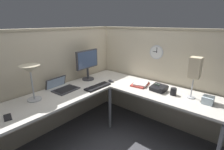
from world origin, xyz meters
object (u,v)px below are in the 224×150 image
object	(u,v)px
monitor	(87,63)
keyboard	(98,87)
office_phone	(159,88)
computer_mouse	(111,81)
desk_lamp_dome	(30,72)
cell_phone	(8,117)
coffee_mug	(173,92)
wall_clock	(157,52)
tissue_box	(208,100)
book_stack	(140,84)
desk_lamp_paper	(195,69)
laptop	(62,87)

from	to	relation	value
monitor	keyboard	world-z (taller)	monitor
office_phone	keyboard	bearing A→B (deg)	121.32
keyboard	computer_mouse	xyz separation A→B (m)	(0.31, 0.00, 0.01)
desk_lamp_dome	cell_phone	size ratio (longest dim) A/B	3.09
keyboard	cell_phone	xyz separation A→B (m)	(-1.19, 0.12, -0.01)
coffee_mug	wall_clock	distance (m)	0.73
computer_mouse	desk_lamp_dome	size ratio (longest dim) A/B	0.23
cell_phone	coffee_mug	distance (m)	1.96
monitor	tissue_box	bearing A→B (deg)	-79.84
coffee_mug	book_stack	bearing A→B (deg)	85.42
computer_mouse	cell_phone	distance (m)	1.50
monitor	keyboard	size ratio (longest dim) A/B	1.16
computer_mouse	cell_phone	xyz separation A→B (m)	(-1.50, 0.11, -0.01)
computer_mouse	book_stack	bearing A→B (deg)	-67.77
monitor	desk_lamp_paper	size ratio (longest dim) A/B	0.94
cell_phone	tissue_box	bearing A→B (deg)	-27.94
book_stack	desk_lamp_paper	bearing A→B (deg)	-88.35
desk_lamp_dome	desk_lamp_paper	bearing A→B (deg)	-48.33
desk_lamp_paper	desk_lamp_dome	bearing A→B (deg)	131.67
laptop	desk_lamp_paper	size ratio (longest dim) A/B	0.76
keyboard	desk_lamp_paper	xyz separation A→B (m)	(0.51, -1.17, 0.37)
tissue_box	coffee_mug	bearing A→B (deg)	92.64
computer_mouse	desk_lamp_dome	distance (m)	1.21
cell_phone	office_phone	bearing A→B (deg)	-13.91
monitor	desk_lamp_paper	bearing A→B (deg)	-76.97
wall_clock	keyboard	bearing A→B (deg)	147.94
monitor	tissue_box	xyz separation A→B (m)	(0.31, -1.75, -0.25)
coffee_mug	monitor	bearing A→B (deg)	102.37
office_phone	book_stack	size ratio (longest dim) A/B	0.70
coffee_mug	tissue_box	world-z (taller)	coffee_mug
cell_phone	monitor	bearing A→B (deg)	25.11
coffee_mug	wall_clock	world-z (taller)	wall_clock
desk_lamp_dome	computer_mouse	bearing A→B (deg)	-15.45
book_stack	wall_clock	bearing A→B (deg)	-12.62
laptop	wall_clock	bearing A→B (deg)	-36.37
computer_mouse	monitor	bearing A→B (deg)	112.65
office_phone	book_stack	xyz separation A→B (m)	(0.03, 0.32, -0.02)
laptop	coffee_mug	distance (m)	1.57
monitor	coffee_mug	distance (m)	1.40
keyboard	tissue_box	world-z (taller)	tissue_box
wall_clock	book_stack	bearing A→B (deg)	167.38
book_stack	tissue_box	size ratio (longest dim) A/B	2.65
wall_clock	computer_mouse	bearing A→B (deg)	134.53
desk_lamp_dome	book_stack	world-z (taller)	desk_lamp_dome
desk_lamp_dome	wall_clock	bearing A→B (deg)	-26.90
cell_phone	keyboard	bearing A→B (deg)	8.45
coffee_mug	tissue_box	size ratio (longest dim) A/B	0.80
tissue_box	desk_lamp_dome	bearing A→B (deg)	127.12
cell_phone	book_stack	distance (m)	1.77
coffee_mug	laptop	bearing A→B (deg)	121.76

